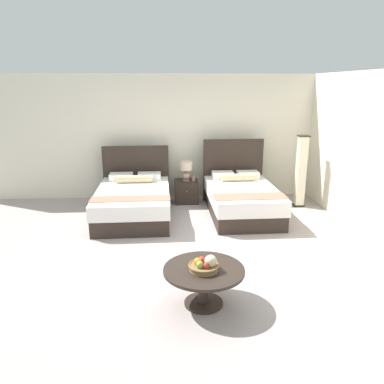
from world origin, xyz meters
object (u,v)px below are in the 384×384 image
at_px(table_lamp, 186,169).
at_px(floor_lamp_corner, 301,171).
at_px(nightstand, 186,191).
at_px(vase, 194,178).
at_px(fruit_bowl, 205,265).
at_px(bed_near_corner, 241,198).
at_px(bed_near_window, 134,201).
at_px(coffee_table, 204,277).

height_order(table_lamp, floor_lamp_corner, floor_lamp_corner).
xyz_separation_m(nightstand, vase, (0.15, -0.04, 0.31)).
bearing_deg(floor_lamp_corner, table_lamp, 169.60).
xyz_separation_m(fruit_bowl, floor_lamp_corner, (2.33, 3.58, 0.22)).
height_order(nightstand, table_lamp, table_lamp).
xyz_separation_m(table_lamp, fruit_bowl, (0.00, -4.01, -0.21)).
relative_size(nightstand, floor_lamp_corner, 0.34).
distance_m(table_lamp, floor_lamp_corner, 2.37).
bearing_deg(fruit_bowl, table_lamp, 90.00).
relative_size(bed_near_corner, table_lamp, 5.02).
distance_m(vase, floor_lamp_corner, 2.22).
distance_m(bed_near_window, nightstand, 1.34).
relative_size(bed_near_window, vase, 15.38).
relative_size(table_lamp, vase, 2.96).
bearing_deg(bed_near_window, coffee_table, -71.45).
distance_m(coffee_table, fruit_bowl, 0.17).
relative_size(bed_near_window, coffee_table, 2.33).
height_order(bed_near_window, vase, bed_near_window).
height_order(nightstand, coffee_table, nightstand).
height_order(bed_near_corner, vase, bed_near_corner).
bearing_deg(bed_near_window, nightstand, 38.32).
xyz_separation_m(table_lamp, vase, (0.15, -0.06, -0.18)).
distance_m(coffee_table, floor_lamp_corner, 4.26).
height_order(fruit_bowl, floor_lamp_corner, floor_lamp_corner).
relative_size(vase, fruit_bowl, 0.40).
xyz_separation_m(bed_near_window, fruit_bowl, (1.05, -3.16, 0.20)).
distance_m(bed_near_corner, vase, 1.20).
bearing_deg(nightstand, floor_lamp_corner, -9.92).
height_order(table_lamp, fruit_bowl, table_lamp).
height_order(nightstand, floor_lamp_corner, floor_lamp_corner).
xyz_separation_m(bed_near_corner, table_lamp, (-1.03, 0.85, 0.40)).
height_order(bed_near_window, coffee_table, bed_near_window).
xyz_separation_m(nightstand, floor_lamp_corner, (2.33, -0.41, 0.50)).
relative_size(bed_near_window, floor_lamp_corner, 1.46).
bearing_deg(vase, fruit_bowl, -92.18).
xyz_separation_m(nightstand, coffee_table, (-0.01, -3.95, 0.11)).
xyz_separation_m(bed_near_corner, fruit_bowl, (-1.03, -3.16, 0.19)).
height_order(table_lamp, vase, table_lamp).
distance_m(bed_near_window, bed_near_corner, 2.08).
xyz_separation_m(coffee_table, floor_lamp_corner, (2.34, 3.54, 0.39)).
bearing_deg(nightstand, vase, -14.87).
xyz_separation_m(table_lamp, coffee_table, (-0.01, -3.97, -0.38)).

